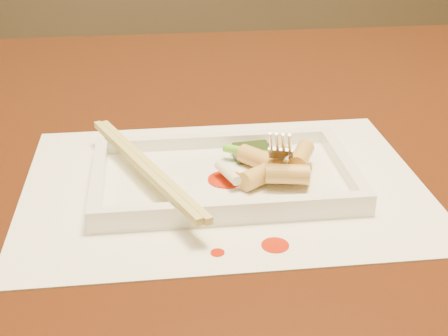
{
  "coord_description": "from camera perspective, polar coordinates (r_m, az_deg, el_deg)",
  "views": [
    {
      "loc": [
        -0.01,
        -0.7,
        1.05
      ],
      "look_at": [
        0.05,
        -0.15,
        0.77
      ],
      "focal_mm": 50.0,
      "sensor_mm": 36.0,
      "label": 1
    }
  ],
  "objects": [
    {
      "name": "plate_rim_near",
      "position": [
        0.56,
        0.92,
        -3.69
      ],
      "size": [
        0.26,
        0.01,
        0.01
      ],
      "primitive_type": "cube",
      "color": "white",
      "rests_on": "plate_base"
    },
    {
      "name": "plate_base",
      "position": [
        0.63,
        0.0,
        -1.14
      ],
      "size": [
        0.26,
        0.16,
        0.01
      ],
      "primitive_type": "cube",
      "color": "white",
      "rests_on": "placemat"
    },
    {
      "name": "plate_rim_left",
      "position": [
        0.62,
        -11.43,
        -0.87
      ],
      "size": [
        0.01,
        0.14,
        0.01
      ],
      "primitive_type": "cube",
      "color": "white",
      "rests_on": "plate_base"
    },
    {
      "name": "plate_rim_right",
      "position": [
        0.65,
        10.96,
        0.36
      ],
      "size": [
        0.01,
        0.14,
        0.01
      ],
      "primitive_type": "cube",
      "color": "white",
      "rests_on": "plate_base"
    },
    {
      "name": "placemat",
      "position": [
        0.63,
        0.0,
        -1.52
      ],
      "size": [
        0.4,
        0.3,
        0.0
      ],
      "primitive_type": "cube",
      "color": "white",
      "rests_on": "table"
    },
    {
      "name": "scallion_white",
      "position": [
        0.61,
        0.35,
        -0.42
      ],
      "size": [
        0.02,
        0.04,
        0.01
      ],
      "primitive_type": "cylinder",
      "rotation": [
        1.57,
        0.0,
        0.34
      ],
      "color": "#EAEACC",
      "rests_on": "plate_base"
    },
    {
      "name": "chopstick_b",
      "position": [
        0.61,
        -6.87,
        0.25
      ],
      "size": [
        0.1,
        0.23,
        0.01
      ],
      "primitive_type": "cube",
      "rotation": [
        0.0,
        0.0,
        0.41
      ],
      "color": "tan",
      "rests_on": "plate_rim_near"
    },
    {
      "name": "rice_cake_2",
      "position": [
        0.64,
        7.09,
        1.09
      ],
      "size": [
        0.04,
        0.05,
        0.02
      ],
      "primitive_type": "cylinder",
      "rotation": [
        1.57,
        0.0,
        2.7
      ],
      "color": "tan",
      "rests_on": "plate_base"
    },
    {
      "name": "sauce_splatter_b",
      "position": [
        0.53,
        -0.6,
        -7.74
      ],
      "size": [
        0.01,
        0.01,
        0.0
      ],
      "primitive_type": "cylinder",
      "color": "#B21D05",
      "rests_on": "placemat"
    },
    {
      "name": "sauce_splatter_a",
      "position": [
        0.54,
        4.7,
        -7.05
      ],
      "size": [
        0.02,
        0.02,
        0.0
      ],
      "primitive_type": "cylinder",
      "color": "#B21D05",
      "rests_on": "placemat"
    },
    {
      "name": "chopstick_a",
      "position": [
        0.61,
        -7.62,
        0.21
      ],
      "size": [
        0.1,
        0.23,
        0.01
      ],
      "primitive_type": "cube",
      "rotation": [
        0.0,
        0.0,
        0.41
      ],
      "color": "tan",
      "rests_on": "plate_rim_near"
    },
    {
      "name": "rice_cake_1",
      "position": [
        0.64,
        3.37,
        0.76
      ],
      "size": [
        0.05,
        0.05,
        0.02
      ],
      "primitive_type": "cylinder",
      "rotation": [
        1.57,
        0.0,
        0.72
      ],
      "color": "tan",
      "rests_on": "plate_base"
    },
    {
      "name": "veg_piece",
      "position": [
        0.66,
        2.59,
        1.53
      ],
      "size": [
        0.04,
        0.03,
        0.01
      ],
      "primitive_type": "cube",
      "rotation": [
        0.0,
        0.0,
        0.11
      ],
      "color": "black",
      "rests_on": "plate_base"
    },
    {
      "name": "fork",
      "position": [
        0.62,
        6.24,
        6.36
      ],
      "size": [
        0.09,
        0.1,
        0.14
      ],
      "primitive_type": null,
      "color": "silver",
      "rests_on": "plate_base"
    },
    {
      "name": "sauce_blob_0",
      "position": [
        0.62,
        0.2,
        -1.05
      ],
      "size": [
        0.04,
        0.04,
        0.0
      ],
      "primitive_type": "cylinder",
      "color": "#B21D05",
      "rests_on": "plate_base"
    },
    {
      "name": "rice_cake_4",
      "position": [
        0.61,
        5.68,
        -0.54
      ],
      "size": [
        0.05,
        0.03,
        0.02
      ],
      "primitive_type": "cylinder",
      "rotation": [
        1.57,
        0.0,
        1.15
      ],
      "color": "tan",
      "rests_on": "plate_base"
    },
    {
      "name": "scallion_green",
      "position": [
        0.64,
        3.5,
        1.24
      ],
      "size": [
        0.08,
        0.05,
        0.01
      ],
      "primitive_type": "cylinder",
      "rotation": [
        1.57,
        0.0,
        1.05
      ],
      "color": "#48A81B",
      "rests_on": "plate_base"
    },
    {
      "name": "rice_cake_3",
      "position": [
        0.64,
        6.34,
        0.6
      ],
      "size": [
        0.03,
        0.05,
        0.02
      ],
      "primitive_type": "cylinder",
      "rotation": [
        1.57,
        0.0,
        0.31
      ],
      "color": "tan",
      "rests_on": "plate_base"
    },
    {
      "name": "table",
      "position": [
        0.8,
        -5.0,
        -3.14
      ],
      "size": [
        1.4,
        0.9,
        0.75
      ],
      "color": "black",
      "rests_on": "ground"
    },
    {
      "name": "rice_cake_0",
      "position": [
        0.61,
        3.53,
        -0.59
      ],
      "size": [
        0.05,
        0.04,
        0.02
      ],
      "primitive_type": "cylinder",
      "rotation": [
        1.57,
        0.0,
        2.17
      ],
      "color": "tan",
      "rests_on": "plate_base"
    },
    {
      "name": "plate_rim_far",
      "position": [
        0.69,
        -0.74,
        2.55
      ],
      "size": [
        0.26,
        0.01,
        0.01
      ],
      "primitive_type": "cube",
      "color": "white",
      "rests_on": "plate_base"
    },
    {
      "name": "rice_cake_5",
      "position": [
        0.6,
        5.82,
        -0.56
      ],
      "size": [
        0.04,
        0.03,
        0.02
      ],
      "primitive_type": "cylinder",
      "rotation": [
        1.57,
        0.0,
        1.39
      ],
      "color": "tan",
      "rests_on": "plate_base"
    }
  ]
}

